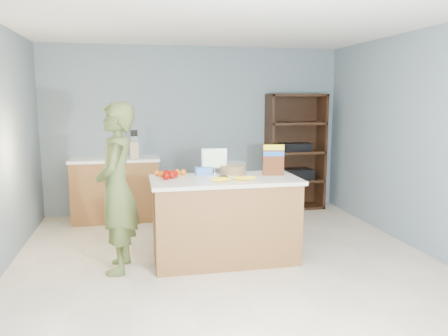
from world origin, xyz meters
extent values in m
cube|color=beige|center=(0.00, 0.00, 0.00)|extent=(4.50, 5.00, 0.02)
cube|color=slate|center=(0.00, 2.50, 1.25)|extent=(4.50, 0.02, 2.50)
cube|color=slate|center=(0.00, -2.50, 1.25)|extent=(4.50, 0.02, 2.50)
cube|color=slate|center=(2.25, 0.00, 1.25)|extent=(0.02, 5.00, 2.50)
cube|color=white|center=(0.00, 0.00, 2.50)|extent=(4.50, 5.00, 0.02)
cube|color=brown|center=(0.00, 0.30, 0.43)|extent=(1.50, 0.70, 0.86)
cube|color=silver|center=(0.00, 0.30, 0.88)|extent=(1.56, 0.76, 0.04)
cube|color=black|center=(0.00, 0.30, 0.05)|extent=(1.46, 0.66, 0.10)
cube|color=brown|center=(-1.20, 2.20, 0.43)|extent=(1.20, 0.60, 0.86)
cube|color=white|center=(-1.20, 2.20, 0.88)|extent=(1.24, 0.62, 0.04)
cube|color=black|center=(1.55, 2.48, 0.90)|extent=(0.90, 0.04, 1.80)
cube|color=black|center=(1.12, 2.30, 0.90)|extent=(0.04, 0.40, 1.80)
cube|color=black|center=(1.98, 2.30, 0.90)|extent=(0.04, 0.40, 1.80)
cube|color=black|center=(1.55, 2.30, 0.02)|extent=(0.90, 0.40, 0.04)
cube|color=black|center=(1.55, 2.30, 0.45)|extent=(0.90, 0.40, 0.04)
cube|color=black|center=(1.55, 2.30, 0.90)|extent=(0.90, 0.40, 0.04)
cube|color=black|center=(1.55, 2.30, 1.35)|extent=(0.90, 0.40, 0.04)
cube|color=black|center=(1.55, 2.30, 1.78)|extent=(0.90, 0.40, 0.04)
cube|color=black|center=(1.55, 2.30, 0.55)|extent=(0.55, 0.32, 0.16)
cube|color=black|center=(1.55, 2.30, 0.98)|extent=(0.45, 0.30, 0.12)
imported|color=#495628|center=(-1.11, 0.24, 0.85)|extent=(0.47, 0.66, 1.70)
cube|color=tan|center=(-0.92, 2.16, 1.01)|extent=(0.12, 0.10, 0.22)
cylinder|color=black|center=(-0.96, 2.16, 1.17)|extent=(0.02, 0.02, 0.09)
cylinder|color=black|center=(-0.94, 2.16, 1.17)|extent=(0.02, 0.02, 0.09)
cylinder|color=black|center=(-0.92, 2.16, 1.17)|extent=(0.02, 0.02, 0.09)
cylinder|color=black|center=(-0.90, 2.16, 1.17)|extent=(0.02, 0.02, 0.09)
cylinder|color=black|center=(-0.88, 2.16, 1.17)|extent=(0.02, 0.02, 0.09)
cube|color=white|center=(-0.06, 0.38, 0.90)|extent=(0.23, 0.14, 0.00)
cube|color=white|center=(0.07, 0.40, 0.90)|extent=(0.24, 0.17, 0.00)
ellipsoid|color=yellow|center=(-0.07, 0.15, 0.92)|extent=(0.20, 0.06, 0.04)
ellipsoid|color=yellow|center=(-0.08, 0.10, 0.92)|extent=(0.20, 0.06, 0.04)
ellipsoid|color=yellow|center=(0.13, 0.13, 0.92)|extent=(0.19, 0.15, 0.04)
ellipsoid|color=yellow|center=(0.20, 0.15, 0.92)|extent=(0.21, 0.08, 0.04)
sphere|color=#860901|center=(-0.60, 0.47, 0.94)|extent=(0.08, 0.08, 0.08)
sphere|color=#860901|center=(-0.55, 0.38, 0.94)|extent=(0.08, 0.08, 0.08)
sphere|color=#860901|center=(-0.62, 0.32, 0.94)|extent=(0.08, 0.08, 0.08)
sphere|color=#860901|center=(-0.52, 0.42, 0.94)|extent=(0.08, 0.08, 0.08)
sphere|color=orange|center=(-0.65, 0.49, 0.93)|extent=(0.06, 0.06, 0.06)
sphere|color=orange|center=(-0.60, 0.58, 0.93)|extent=(0.06, 0.06, 0.06)
sphere|color=orange|center=(-0.53, 0.49, 0.93)|extent=(0.06, 0.06, 0.06)
sphere|color=orange|center=(-0.41, 0.56, 0.93)|extent=(0.06, 0.06, 0.06)
sphere|color=orange|center=(-0.69, 0.56, 0.93)|extent=(0.06, 0.06, 0.06)
sphere|color=orange|center=(-0.49, 0.46, 0.93)|extent=(0.06, 0.06, 0.06)
sphere|color=orange|center=(-0.47, 0.59, 0.93)|extent=(0.06, 0.06, 0.06)
sphere|color=orange|center=(-0.60, 0.50, 0.93)|extent=(0.06, 0.06, 0.06)
sphere|color=orange|center=(-0.60, 0.48, 0.93)|extent=(0.06, 0.06, 0.06)
cube|color=blue|center=(-0.19, 0.56, 0.94)|extent=(0.18, 0.12, 0.08)
cylinder|color=#267219|center=(0.14, 0.53, 0.95)|extent=(0.27, 0.27, 0.09)
cylinder|color=white|center=(0.14, 0.53, 0.97)|extent=(0.30, 0.30, 0.13)
cylinder|color=silver|center=(-0.06, 0.61, 0.91)|extent=(0.12, 0.12, 0.01)
cylinder|color=silver|center=(-0.06, 0.61, 0.94)|extent=(0.02, 0.02, 0.05)
cube|color=silver|center=(-0.06, 0.61, 1.07)|extent=(0.28, 0.09, 0.22)
cube|color=yellow|center=(-0.06, 0.59, 1.07)|extent=(0.24, 0.05, 0.18)
cube|color=#592B14|center=(0.56, 0.38, 1.07)|extent=(0.24, 0.12, 0.34)
cube|color=yellow|center=(0.56, 0.38, 1.21)|extent=(0.24, 0.13, 0.06)
cube|color=blue|center=(0.56, 0.38, 1.14)|extent=(0.24, 0.13, 0.05)
camera|label=1|loc=(-0.93, -4.13, 1.73)|focal=35.00mm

